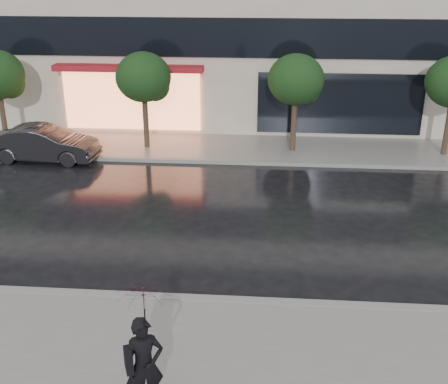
# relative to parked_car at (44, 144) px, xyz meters

# --- Properties ---
(ground) EXTENTS (120.00, 120.00, 0.00)m
(ground) POSITION_rel_parked_car_xyz_m (6.68, -8.30, -0.69)
(ground) COLOR black
(ground) RESTS_ON ground
(sidewalk_near) EXTENTS (60.00, 4.50, 0.12)m
(sidewalk_near) POSITION_rel_parked_car_xyz_m (6.68, -11.55, -0.63)
(sidewalk_near) COLOR slate
(sidewalk_near) RESTS_ON ground
(sidewalk_far) EXTENTS (60.00, 3.50, 0.12)m
(sidewalk_far) POSITION_rel_parked_car_xyz_m (6.68, 1.95, -0.63)
(sidewalk_far) COLOR slate
(sidewalk_far) RESTS_ON ground
(curb_near) EXTENTS (60.00, 0.25, 0.14)m
(curb_near) POSITION_rel_parked_car_xyz_m (6.68, -9.30, -0.62)
(curb_near) COLOR gray
(curb_near) RESTS_ON ground
(curb_far) EXTENTS (60.00, 0.25, 0.14)m
(curb_far) POSITION_rel_parked_car_xyz_m (6.68, 0.20, -0.62)
(curb_far) COLOR gray
(curb_far) RESTS_ON ground
(tree_mid_west) EXTENTS (2.20, 2.20, 3.99)m
(tree_mid_west) POSITION_rel_parked_car_xyz_m (3.74, 1.73, 2.24)
(tree_mid_west) COLOR #33261C
(tree_mid_west) RESTS_ON ground
(tree_mid_east) EXTENTS (2.20, 2.20, 3.99)m
(tree_mid_east) POSITION_rel_parked_car_xyz_m (9.74, 1.73, 2.24)
(tree_mid_east) COLOR #33261C
(tree_mid_east) RESTS_ON ground
(parked_car) EXTENTS (4.23, 1.66, 1.37)m
(parked_car) POSITION_rel_parked_car_xyz_m (0.00, 0.00, 0.00)
(parked_car) COLOR black
(parked_car) RESTS_ON ground
(pedestrian_with_umbrella) EXTENTS (1.18, 1.19, 2.44)m
(pedestrian_with_umbrella) POSITION_rel_parked_car_xyz_m (6.71, -12.72, 0.98)
(pedestrian_with_umbrella) COLOR black
(pedestrian_with_umbrella) RESTS_ON sidewalk_near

